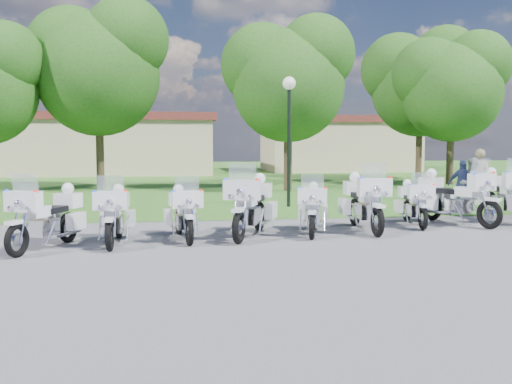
{
  "coord_description": "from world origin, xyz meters",
  "views": [
    {
      "loc": [
        -1.36,
        -12.73,
        2.18
      ],
      "look_at": [
        0.6,
        1.2,
        0.95
      ],
      "focal_mm": 40.0,
      "sensor_mm": 36.0,
      "label": 1
    }
  ],
  "objects": [
    {
      "name": "motorcycle_7",
      "position": [
        6.02,
        1.55,
        0.74
      ],
      "size": [
        1.5,
        2.49,
        1.77
      ],
      "rotation": [
        0.0,
        0.0,
        3.54
      ],
      "color": "black",
      "rests_on": "ground"
    },
    {
      "name": "bystander_a",
      "position": [
        8.5,
        4.73,
        0.98
      ],
      "size": [
        0.84,
        0.83,
        1.96
      ],
      "primitive_type": "imported",
      "rotation": [
        0.0,
        0.0,
        2.38
      ],
      "color": "#88785C",
      "rests_on": "ground"
    },
    {
      "name": "lamp_post",
      "position": [
        2.41,
        6.13,
        3.27
      ],
      "size": [
        0.44,
        0.44,
        4.36
      ],
      "color": "black",
      "rests_on": "ground"
    },
    {
      "name": "grass_lawn",
      "position": [
        0.0,
        27.0,
        0.0
      ],
      "size": [
        100.0,
        48.0,
        0.01
      ],
      "primitive_type": "cube",
      "color": "#2E621F",
      "rests_on": "ground"
    },
    {
      "name": "building_east",
      "position": [
        11.0,
        30.0,
        2.07
      ],
      "size": [
        11.44,
        7.28,
        4.1
      ],
      "color": "#C8B190",
      "rests_on": "ground"
    },
    {
      "name": "motorcycle_6",
      "position": [
        4.83,
        1.47,
        0.6
      ],
      "size": [
        0.87,
        2.12,
        1.43
      ],
      "rotation": [
        0.0,
        0.0,
        3.0
      ],
      "color": "black",
      "rests_on": "ground"
    },
    {
      "name": "motorcycle_0",
      "position": [
        -3.98,
        -0.63,
        0.66
      ],
      "size": [
        1.35,
        2.23,
        1.59
      ],
      "rotation": [
        0.0,
        0.0,
        2.74
      ],
      "color": "black",
      "rests_on": "ground"
    },
    {
      "name": "motorcycle_5",
      "position": [
        3.24,
        0.82,
        0.72
      ],
      "size": [
        0.86,
        2.56,
        1.72
      ],
      "rotation": [
        0.0,
        0.0,
        3.12
      ],
      "color": "black",
      "rests_on": "ground"
    },
    {
      "name": "motorcycle_3",
      "position": [
        0.37,
        0.3,
        0.73
      ],
      "size": [
        1.46,
        2.46,
        1.74
      ],
      "rotation": [
        0.0,
        0.0,
        2.76
      ],
      "color": "black",
      "rests_on": "ground"
    },
    {
      "name": "bystander_c",
      "position": [
        7.84,
        4.55,
        0.81
      ],
      "size": [
        1.02,
        0.75,
        1.61
      ],
      "primitive_type": "imported",
      "rotation": [
        0.0,
        0.0,
        2.72
      ],
      "color": "navy",
      "rests_on": "ground"
    },
    {
      "name": "building_west",
      "position": [
        -6.0,
        28.0,
        2.07
      ],
      "size": [
        14.56,
        8.32,
        4.1
      ],
      "color": "#C8B190",
      "rests_on": "ground"
    },
    {
      "name": "motorcycle_4",
      "position": [
        1.87,
        0.48,
        0.61
      ],
      "size": [
        1.06,
        2.13,
        1.46
      ],
      "rotation": [
        0.0,
        0.0,
        2.88
      ],
      "color": "black",
      "rests_on": "ground"
    },
    {
      "name": "motorcycle_2",
      "position": [
        -1.22,
        0.13,
        0.61
      ],
      "size": [
        0.89,
        2.17,
        1.46
      ],
      "rotation": [
        0.0,
        0.0,
        3.28
      ],
      "color": "black",
      "rests_on": "ground"
    },
    {
      "name": "motorcycle_8",
      "position": [
        7.72,
        2.03,
        0.74
      ],
      "size": [
        1.04,
        2.63,
        1.77
      ],
      "rotation": [
        0.0,
        0.0,
        3.03
      ],
      "color": "black",
      "rests_on": "ground"
    },
    {
      "name": "tree_2",
      "position": [
        3.55,
        12.35,
        5.14
      ],
      "size": [
        5.83,
        4.97,
        7.77
      ],
      "color": "#38281C",
      "rests_on": "ground"
    },
    {
      "name": "ground",
      "position": [
        0.0,
        0.0,
        0.0
      ],
      "size": [
        100.0,
        100.0,
        0.0
      ],
      "primitive_type": "plane",
      "color": "#56565B",
      "rests_on": "ground"
    },
    {
      "name": "tree_3",
      "position": [
        12.67,
        15.17,
        5.2
      ],
      "size": [
        5.89,
        5.03,
        7.86
      ],
      "color": "#38281C",
      "rests_on": "ground"
    },
    {
      "name": "tree_1",
      "position": [
        -4.89,
        14.51,
        5.8
      ],
      "size": [
        6.57,
        5.61,
        8.76
      ],
      "color": "#38281C",
      "rests_on": "ground"
    },
    {
      "name": "tree_4",
      "position": [
        12.79,
        19.31,
        5.9
      ],
      "size": [
        6.68,
        5.7,
        8.91
      ],
      "color": "#38281C",
      "rests_on": "ground"
    },
    {
      "name": "bystander_b",
      "position": [
        7.92,
        4.2,
        0.84
      ],
      "size": [
        0.96,
        0.84,
        1.69
      ],
      "primitive_type": "imported",
      "rotation": [
        0.0,
        0.0,
        -2.86
      ],
      "color": "slate",
      "rests_on": "ground"
    },
    {
      "name": "motorcycle_1",
      "position": [
        -2.67,
        -0.23,
        0.63
      ],
      "size": [
        0.75,
        2.26,
        1.52
      ],
      "rotation": [
        0.0,
        0.0,
        3.12
      ],
      "color": "black",
      "rests_on": "ground"
    }
  ]
}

